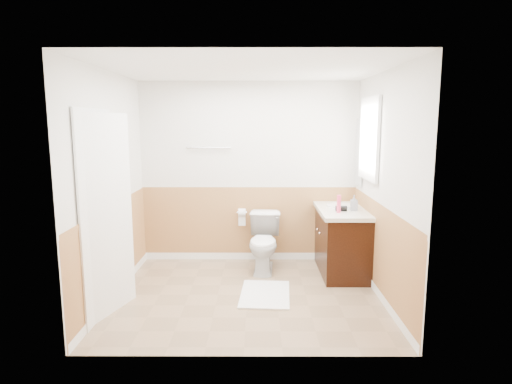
{
  "coord_description": "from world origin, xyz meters",
  "views": [
    {
      "loc": [
        0.11,
        -4.63,
        1.95
      ],
      "look_at": [
        0.1,
        0.25,
        1.15
      ],
      "focal_mm": 30.04,
      "sensor_mm": 36.0,
      "label": 1
    }
  ],
  "objects_px": {
    "vanity_cabinet": "(341,242)",
    "lotion_bottle": "(339,204)",
    "toilet": "(264,243)",
    "bath_mat": "(265,294)",
    "soap_dispenser": "(354,203)"
  },
  "relations": [
    {
      "from": "vanity_cabinet",
      "to": "lotion_bottle",
      "type": "bearing_deg",
      "value": -110.65
    },
    {
      "from": "vanity_cabinet",
      "to": "lotion_bottle",
      "type": "height_order",
      "value": "lotion_bottle"
    },
    {
      "from": "toilet",
      "to": "vanity_cabinet",
      "type": "height_order",
      "value": "vanity_cabinet"
    },
    {
      "from": "toilet",
      "to": "bath_mat",
      "type": "xyz_separation_m",
      "value": [
        0.0,
        -0.85,
        -0.36
      ]
    },
    {
      "from": "lotion_bottle",
      "to": "soap_dispenser",
      "type": "distance_m",
      "value": 0.27
    },
    {
      "from": "vanity_cabinet",
      "to": "lotion_bottle",
      "type": "distance_m",
      "value": 0.63
    },
    {
      "from": "toilet",
      "to": "lotion_bottle",
      "type": "bearing_deg",
      "value": -16.48
    },
    {
      "from": "vanity_cabinet",
      "to": "toilet",
      "type": "bearing_deg",
      "value": 176.08
    },
    {
      "from": "vanity_cabinet",
      "to": "soap_dispenser",
      "type": "xyz_separation_m",
      "value": [
        0.12,
        -0.11,
        0.55
      ]
    },
    {
      "from": "bath_mat",
      "to": "toilet",
      "type": "bearing_deg",
      "value": 90.0
    },
    {
      "from": "bath_mat",
      "to": "lotion_bottle",
      "type": "bearing_deg",
      "value": 29.34
    },
    {
      "from": "soap_dispenser",
      "to": "toilet",
      "type": "bearing_deg",
      "value": 171.02
    },
    {
      "from": "bath_mat",
      "to": "vanity_cabinet",
      "type": "xyz_separation_m",
      "value": [
        1.01,
        0.78,
        0.39
      ]
    },
    {
      "from": "bath_mat",
      "to": "vanity_cabinet",
      "type": "relative_size",
      "value": 0.73
    },
    {
      "from": "bath_mat",
      "to": "soap_dispenser",
      "type": "xyz_separation_m",
      "value": [
        1.13,
        0.67,
        0.94
      ]
    }
  ]
}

